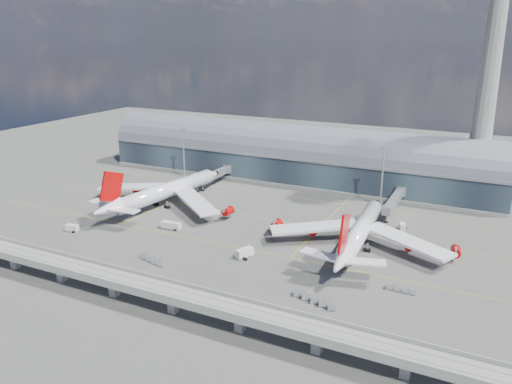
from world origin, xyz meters
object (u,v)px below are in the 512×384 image
at_px(floodlight_mast_right, 382,176).
at_px(service_truck_0, 142,198).
at_px(airliner_right, 360,233).
at_px(service_truck_1, 72,228).
at_px(control_tower, 488,82).
at_px(service_truck_5, 187,185).
at_px(service_truck_3, 244,253).
at_px(cargo_train_1, 315,300).
at_px(cargo_train_2, 401,290).
at_px(cargo_train_0, 152,259).
at_px(service_truck_4, 402,227).
at_px(floodlight_mast_left, 184,152).
at_px(airliner_left, 163,192).
at_px(service_truck_2, 171,225).

relative_size(floodlight_mast_right, service_truck_0, 3.20).
bearing_deg(airliner_right, service_truck_1, -165.25).
xyz_separation_m(control_tower, airliner_right, (-31.74, -74.98, -46.02)).
distance_m(service_truck_0, service_truck_5, 27.53).
height_order(floodlight_mast_right, service_truck_3, floodlight_mast_right).
height_order(floodlight_mast_right, service_truck_1, floodlight_mast_right).
bearing_deg(service_truck_1, service_truck_0, -16.79).
distance_m(control_tower, floodlight_mast_right, 58.76).
height_order(cargo_train_1, cargo_train_2, cargo_train_1).
bearing_deg(floodlight_mast_right, airliner_right, -86.03).
distance_m(control_tower, cargo_train_1, 131.61).
height_order(service_truck_5, cargo_train_0, service_truck_5).
height_order(airliner_right, cargo_train_1, airliner_right).
relative_size(service_truck_5, cargo_train_2, 0.59).
relative_size(service_truck_3, service_truck_5, 1.29).
bearing_deg(cargo_train_1, service_truck_4, -24.53).
relative_size(service_truck_3, cargo_train_2, 0.76).
bearing_deg(floodlight_mast_right, cargo_train_1, -88.69).
bearing_deg(service_truck_4, service_truck_3, -148.22).
height_order(service_truck_5, cargo_train_2, service_truck_5).
relative_size(floodlight_mast_right, service_truck_3, 3.85).
height_order(service_truck_4, cargo_train_2, service_truck_4).
xyz_separation_m(service_truck_1, service_truck_4, (110.81, 55.55, -0.08)).
bearing_deg(service_truck_3, cargo_train_1, -6.61).
distance_m(service_truck_0, cargo_train_2, 122.14).
relative_size(control_tower, service_truck_5, 19.85).
xyz_separation_m(floodlight_mast_left, cargo_train_1, (102.03, -88.90, -12.67)).
xyz_separation_m(floodlight_mast_left, airliner_left, (16.35, -40.19, -7.27)).
xyz_separation_m(control_tower, cargo_train_2, (-12.76, -100.34, -50.88)).
height_order(airliner_right, service_truck_2, airliner_right).
bearing_deg(service_truck_4, airliner_right, -130.56).
relative_size(floodlight_mast_right, airliner_right, 0.38).
relative_size(control_tower, service_truck_1, 20.61).
distance_m(service_truck_0, cargo_train_1, 109.11).
relative_size(cargo_train_0, cargo_train_1, 0.77).
bearing_deg(cargo_train_0, airliner_left, 17.58).
bearing_deg(control_tower, floodlight_mast_right, -141.34).
distance_m(cargo_train_0, cargo_train_1, 55.82).
bearing_deg(floodlight_mast_left, cargo_train_2, -30.62).
bearing_deg(service_truck_0, service_truck_1, -128.59).
distance_m(service_truck_0, service_truck_2, 36.98).
height_order(cargo_train_0, cargo_train_2, cargo_train_0).
bearing_deg(cargo_train_0, control_tower, -52.12).
bearing_deg(service_truck_3, control_tower, 80.55).
bearing_deg(service_truck_1, service_truck_2, -74.97).
relative_size(floodlight_mast_left, service_truck_2, 3.24).
xyz_separation_m(control_tower, floodlight_mast_left, (-135.00, -28.00, -38.00)).
bearing_deg(floodlight_mast_left, service_truck_1, -87.93).
distance_m(service_truck_4, cargo_train_1, 66.14).
bearing_deg(service_truck_2, control_tower, -52.87).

